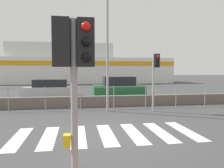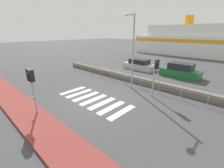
{
  "view_description": "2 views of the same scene",
  "coord_description": "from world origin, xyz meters",
  "views": [
    {
      "loc": [
        -1.09,
        -6.85,
        2.07
      ],
      "look_at": [
        0.36,
        2.0,
        1.5
      ],
      "focal_mm": 35.0,
      "sensor_mm": 36.0,
      "label": 1
    },
    {
      "loc": [
        7.72,
        -6.47,
        4.76
      ],
      "look_at": [
        0.79,
        1.0,
        1.2
      ],
      "focal_mm": 24.0,
      "sensor_mm": 36.0,
      "label": 2
    }
  ],
  "objects": [
    {
      "name": "ground_plane",
      "position": [
        0.0,
        0.0,
        0.0
      ],
      "size": [
        160.0,
        160.0,
        0.0
      ],
      "primitive_type": "plane",
      "color": "#424244"
    },
    {
      "name": "sidewalk_brick",
      "position": [
        0.0,
        -4.1,
        0.06
      ],
      "size": [
        24.0,
        1.8,
        0.12
      ],
      "color": "brown",
      "rests_on": "ground_plane"
    },
    {
      "name": "crosswalk",
      "position": [
        -0.14,
        0.0,
        0.0
      ],
      "size": [
        5.85,
        2.4,
        0.01
      ],
      "color": "silver",
      "rests_on": "ground_plane"
    },
    {
      "name": "seawall",
      "position": [
        0.0,
        5.54,
        0.29
      ],
      "size": [
        21.83,
        0.55,
        0.58
      ],
      "color": "#6B6056",
      "rests_on": "ground_plane"
    },
    {
      "name": "harbor_fence",
      "position": [
        -0.0,
        4.66,
        0.8
      ],
      "size": [
        19.69,
        0.04,
        1.23
      ],
      "color": "#9EA0A3",
      "rests_on": "ground_plane"
    },
    {
      "name": "traffic_light_near",
      "position": [
        -1.13,
        -3.68,
        2.19
      ],
      "size": [
        0.58,
        0.41,
        2.8
      ],
      "color": "#9EA0A3",
      "rests_on": "ground_plane"
    },
    {
      "name": "traffic_light_far",
      "position": [
        2.8,
        3.52,
        2.12
      ],
      "size": [
        0.34,
        0.32,
        2.88
      ],
      "color": "#9EA0A3",
      "rests_on": "ground_plane"
    },
    {
      "name": "streetlamp",
      "position": [
        0.44,
        3.69,
        3.81
      ],
      "size": [
        0.32,
        1.26,
        6.13
      ],
      "color": "#9EA0A3",
      "rests_on": "ground_plane"
    },
    {
      "name": "ferry_boat",
      "position": [
        -0.68,
        28.87,
        2.63
      ],
      "size": [
        28.14,
        6.66,
        7.96
      ],
      "color": "white",
      "rests_on": "ground_plane"
    },
    {
      "name": "parked_car_silver",
      "position": [
        -3.07,
        10.51,
        0.58
      ],
      "size": [
        4.17,
        1.74,
        1.36
      ],
      "color": "#BCBCC1",
      "rests_on": "ground_plane"
    },
    {
      "name": "parked_car_green",
      "position": [
        2.31,
        10.51,
        0.66
      ],
      "size": [
        4.15,
        1.79,
        1.55
      ],
      "color": "#1E6633",
      "rests_on": "ground_plane"
    }
  ]
}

